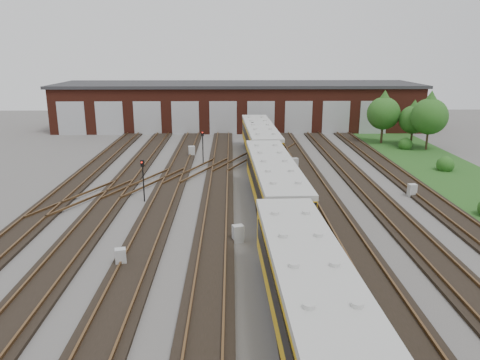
{
  "coord_description": "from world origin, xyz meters",
  "views": [
    {
      "loc": [
        -0.92,
        -27.84,
        10.95
      ],
      "look_at": [
        -0.32,
        4.14,
        2.0
      ],
      "focal_mm": 35.0,
      "sensor_mm": 36.0,
      "label": 1
    }
  ],
  "objects": [
    {
      "name": "ground",
      "position": [
        0.0,
        0.0,
        0.0
      ],
      "size": [
        120.0,
        120.0,
        0.0
      ],
      "primitive_type": "plane",
      "color": "#43413E",
      "rests_on": "ground"
    },
    {
      "name": "track_network",
      "position": [
        -0.17,
        0.59,
        0.11
      ],
      "size": [
        30.4,
        70.0,
        0.33
      ],
      "color": "black",
      "rests_on": "ground"
    },
    {
      "name": "maintenance_shed",
      "position": [
        -0.01,
        39.97,
        3.2
      ],
      "size": [
        51.0,
        12.5,
        6.35
      ],
      "color": "#511F14",
      "rests_on": "ground"
    },
    {
      "name": "grass_verge",
      "position": [
        19.0,
        10.0,
        0.03
      ],
      "size": [
        8.0,
        55.0,
        0.05
      ],
      "primitive_type": "cube",
      "color": "#1B4517",
      "rests_on": "ground"
    },
    {
      "name": "metro_train",
      "position": [
        2.0,
        3.21,
        1.98
      ],
      "size": [
        3.31,
        47.68,
        3.22
      ],
      "rotation": [
        0.0,
        0.0,
        0.03
      ],
      "color": "black",
      "rests_on": "ground"
    },
    {
      "name": "signal_mast_0",
      "position": [
        -7.44,
        5.47,
        2.02
      ],
      "size": [
        0.27,
        0.26,
        3.17
      ],
      "rotation": [
        0.0,
        0.0,
        -0.27
      ],
      "color": "black",
      "rests_on": "ground"
    },
    {
      "name": "signal_mast_1",
      "position": [
        -3.76,
        17.76,
        2.08
      ],
      "size": [
        0.26,
        0.25,
        3.24
      ],
      "rotation": [
        0.0,
        0.0,
        0.02
      ],
      "color": "black",
      "rests_on": "ground"
    },
    {
      "name": "signal_mast_2",
      "position": [
        1.29,
        20.98,
        2.28
      ],
      "size": [
        0.27,
        0.26,
        3.58
      ],
      "rotation": [
        0.0,
        0.0,
        -0.01
      ],
      "color": "black",
      "rests_on": "ground"
    },
    {
      "name": "signal_mast_3",
      "position": [
        1.08,
        10.9,
        1.54
      ],
      "size": [
        0.24,
        0.23,
        2.38
      ],
      "rotation": [
        0.0,
        0.0,
        0.27
      ],
      "color": "black",
      "rests_on": "ground"
    },
    {
      "name": "relay_cabinet_0",
      "position": [
        -6.75,
        -5.26,
        0.47
      ],
      "size": [
        0.66,
        0.59,
        0.94
      ],
      "primitive_type": "cube",
      "rotation": [
        0.0,
        0.0,
        0.25
      ],
      "color": "#A9ABAE",
      "rests_on": "ground"
    },
    {
      "name": "relay_cabinet_1",
      "position": [
        -5.13,
        20.7,
        0.55
      ],
      "size": [
        0.74,
        0.65,
        1.1
      ],
      "primitive_type": "cube",
      "rotation": [
        0.0,
        0.0,
        0.15
      ],
      "color": "#A9ABAE",
      "rests_on": "ground"
    },
    {
      "name": "relay_cabinet_2",
      "position": [
        -0.56,
        -2.24,
        0.51
      ],
      "size": [
        0.74,
        0.68,
        1.02
      ],
      "primitive_type": "cube",
      "rotation": [
        0.0,
        0.0,
        0.32
      ],
      "color": "#A9ABAE",
      "rests_on": "ground"
    },
    {
      "name": "relay_cabinet_3",
      "position": [
        5.14,
        15.57,
        0.47
      ],
      "size": [
        0.67,
        0.61,
        0.95
      ],
      "primitive_type": "cube",
      "rotation": [
        0.0,
        0.0,
        0.27
      ],
      "color": "#A9ABAE",
      "rests_on": "ground"
    },
    {
      "name": "relay_cabinet_4",
      "position": [
        12.99,
        6.34,
        0.49
      ],
      "size": [
        0.65,
        0.56,
        0.98
      ],
      "primitive_type": "cube",
      "rotation": [
        0.0,
        0.0,
        0.13
      ],
      "color": "#A9ABAE",
      "rests_on": "ground"
    },
    {
      "name": "tree_0",
      "position": [
        17.16,
        27.37,
        4.11
      ],
      "size": [
        3.86,
        3.86,
        6.39
      ],
      "color": "#322516",
      "rests_on": "ground"
    },
    {
      "name": "tree_1",
      "position": [
        20.27,
        26.0,
        3.48
      ],
      "size": [
        3.27,
        3.27,
        5.41
      ],
      "color": "#322516",
      "rests_on": "ground"
    },
    {
      "name": "tree_2",
      "position": [
        21.09,
        23.58,
        4.27
      ],
      "size": [
        4.01,
        4.01,
        6.64
      ],
      "color": "#322516",
      "rests_on": "ground"
    },
    {
      "name": "bush_1",
      "position": [
        19.06,
        14.18,
        0.81
      ],
      "size": [
        1.61,
        1.61,
        1.61
      ],
      "primitive_type": "sphere",
      "color": "#1D4814",
      "rests_on": "ground"
    },
    {
      "name": "bush_2",
      "position": [
        18.86,
        23.98,
        0.77
      ],
      "size": [
        1.55,
        1.55,
        1.55
      ],
      "primitive_type": "sphere",
      "color": "#1D4814",
      "rests_on": "ground"
    }
  ]
}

